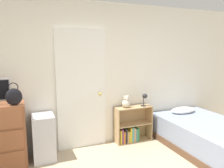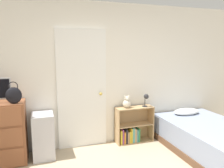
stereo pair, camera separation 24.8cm
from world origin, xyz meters
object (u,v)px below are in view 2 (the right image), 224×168
at_px(handbag, 14,95).
at_px(desk_lamp, 146,98).
at_px(bed, 211,139).
at_px(storage_bin, 43,135).
at_px(bookshelf, 132,129).
at_px(teddy_bear, 127,103).

bearing_deg(handbag, desk_lamp, 5.06).
height_order(desk_lamp, bed, desk_lamp).
bearing_deg(bed, storage_bin, 164.72).
bearing_deg(desk_lamp, handbag, -174.94).
height_order(handbag, bed, handbag).
bearing_deg(storage_bin, desk_lamp, 1.49).
xyz_separation_m(handbag, bookshelf, (1.97, 0.24, -0.83)).
distance_m(bookshelf, bed, 1.37).
bearing_deg(storage_bin, bookshelf, 3.17).
height_order(storage_bin, bed, storage_bin).
relative_size(storage_bin, bed, 0.38).
height_order(handbag, storage_bin, handbag).
relative_size(handbag, storage_bin, 0.45).
height_order(storage_bin, desk_lamp, desk_lamp).
bearing_deg(handbag, teddy_bear, 7.16).
xyz_separation_m(handbag, teddy_bear, (1.86, 0.23, -0.31)).
bearing_deg(storage_bin, bed, -15.28).
distance_m(handbag, storage_bin, 0.83).
height_order(storage_bin, bookshelf, storage_bin).
relative_size(bookshelf, desk_lamp, 2.95).
bearing_deg(bookshelf, storage_bin, -176.83).
height_order(bookshelf, teddy_bear, teddy_bear).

